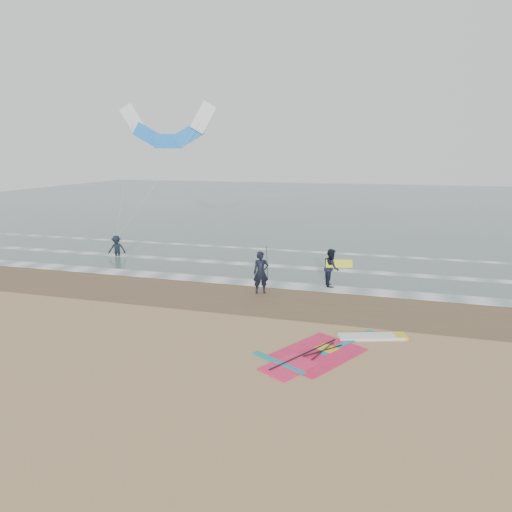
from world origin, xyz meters
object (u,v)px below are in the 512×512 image
(person_standing, at_px, (261,273))
(windsurf_rig, at_px, (333,349))
(surf_kite, at_px, (168,130))
(person_walking, at_px, (331,268))
(person_wading, at_px, (116,244))

(person_standing, bearing_deg, windsurf_rig, -78.71)
(person_standing, bearing_deg, surf_kite, 110.68)
(person_standing, relative_size, person_walking, 1.07)
(surf_kite, bearing_deg, person_standing, -44.33)
(windsurf_rig, relative_size, person_walking, 2.64)
(windsurf_rig, distance_m, person_wading, 18.34)
(person_wading, bearing_deg, surf_kite, 45.34)
(person_standing, xyz_separation_m, surf_kite, (-8.86, 8.66, 7.03))
(person_wading, bearing_deg, windsurf_rig, -50.09)
(person_standing, bearing_deg, person_walking, 9.74)
(person_walking, bearing_deg, surf_kite, 45.74)
(windsurf_rig, distance_m, person_walking, 7.77)
(windsurf_rig, bearing_deg, surf_kite, 132.33)
(person_standing, relative_size, person_wading, 1.17)
(windsurf_rig, bearing_deg, person_walking, 97.52)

